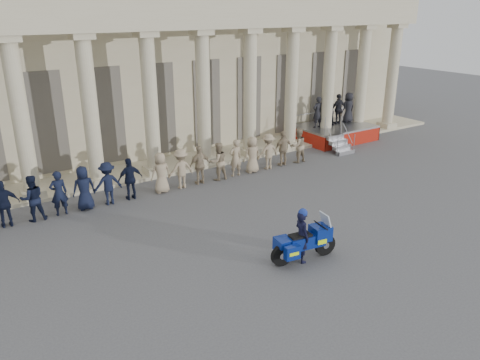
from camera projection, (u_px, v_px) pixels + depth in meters
name	position (u px, v px, depth m)	size (l,w,h in m)	color
ground	(222.00, 257.00, 14.35)	(90.00, 90.00, 0.00)	#47474A
building	(74.00, 62.00, 24.33)	(40.00, 12.50, 9.00)	tan
officer_rank	(81.00, 189.00, 17.43)	(22.12, 0.64, 1.70)	black
reviewing_stand	(335.00, 117.00, 26.53)	(4.20, 4.04, 2.58)	gray
motorcycle	(305.00, 242.00, 14.02)	(2.21, 0.99, 1.42)	black
rider	(302.00, 235.00, 13.88)	(0.47, 0.64, 1.72)	black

